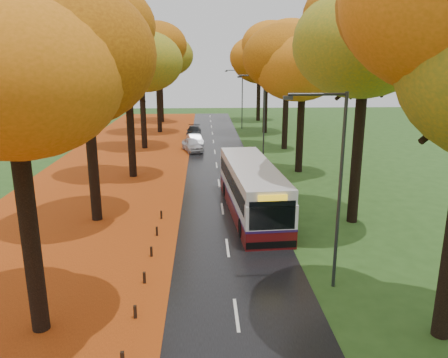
{
  "coord_description": "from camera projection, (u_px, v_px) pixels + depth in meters",
  "views": [
    {
      "loc": [
        -1.13,
        -8.19,
        9.09
      ],
      "look_at": [
        0.0,
        15.74,
        2.6
      ],
      "focal_mm": 35.0,
      "sensor_mm": 36.0,
      "label": 1
    }
  ],
  "objects": [
    {
      "name": "bus",
      "position": [
        252.0,
        188.0,
        26.6
      ],
      "size": [
        3.38,
        11.6,
        3.01
      ],
      "rotation": [
        0.0,
        0.0,
        0.07
      ],
      "color": "#560D0F",
      "rests_on": "road"
    },
    {
      "name": "streetlamp_mid",
      "position": [
        261.0,
        113.0,
        38.2
      ],
      "size": [
        2.45,
        0.18,
        8.0
      ],
      "color": "#333538",
      "rests_on": "ground"
    },
    {
      "name": "car_dark",
      "position": [
        194.0,
        131.0,
        54.12
      ],
      "size": [
        1.8,
        4.31,
        1.24
      ],
      "primitive_type": "imported",
      "rotation": [
        0.0,
        0.0,
        -0.01
      ],
      "color": "black",
      "rests_on": "road"
    },
    {
      "name": "trees_right",
      "position": [
        309.0,
        53.0,
        34.07
      ],
      "size": [
        9.3,
        74.2,
        13.96
      ],
      "color": "black",
      "rests_on": "ground"
    },
    {
      "name": "bollard_row",
      "position": [
        129.0,
        334.0,
        14.62
      ],
      "size": [
        0.11,
        23.51,
        0.52
      ],
      "color": "black",
      "rests_on": "ground"
    },
    {
      "name": "road",
      "position": [
        218.0,
        180.0,
        34.43
      ],
      "size": [
        6.5,
        90.0,
        0.04
      ],
      "primitive_type": "cube",
      "color": "black",
      "rests_on": "ground"
    },
    {
      "name": "car_white",
      "position": [
        192.0,
        145.0,
        45.16
      ],
      "size": [
        2.59,
        4.2,
        1.34
      ],
      "primitive_type": "imported",
      "rotation": [
        0.0,
        0.0,
        0.28
      ],
      "color": "#BDBDC1",
      "rests_on": "road"
    },
    {
      "name": "leaf_verge",
      "position": [
        103.0,
        181.0,
        34.02
      ],
      "size": [
        12.0,
        90.0,
        0.02
      ],
      "primitive_type": "cube",
      "color": "maroon",
      "rests_on": "ground"
    },
    {
      "name": "leaf_drift",
      "position": [
        180.0,
        180.0,
        34.28
      ],
      "size": [
        0.9,
        90.0,
        0.01
      ],
      "primitive_type": "cube",
      "color": "#BF4F13",
      "rests_on": "road"
    },
    {
      "name": "car_silver",
      "position": [
        195.0,
        140.0,
        48.25
      ],
      "size": [
        2.09,
        3.93,
        1.23
      ],
      "primitive_type": "imported",
      "rotation": [
        0.0,
        0.0,
        0.22
      ],
      "color": "#A8ACB0",
      "rests_on": "road"
    },
    {
      "name": "centre_line",
      "position": [
        218.0,
        180.0,
        34.42
      ],
      "size": [
        0.12,
        90.0,
        0.01
      ],
      "primitive_type": "cube",
      "color": "silver",
      "rests_on": "road"
    },
    {
      "name": "trees_left",
      "position": [
        124.0,
        55.0,
        33.6
      ],
      "size": [
        9.2,
        74.0,
        13.88
      ],
      "color": "black",
      "rests_on": "ground"
    },
    {
      "name": "streetlamp_far",
      "position": [
        240.0,
        94.0,
        59.41
      ],
      "size": [
        2.45,
        0.18,
        8.0
      ],
      "color": "#333538",
      "rests_on": "ground"
    },
    {
      "name": "streetlamp_near",
      "position": [
        334.0,
        177.0,
        16.99
      ],
      "size": [
        2.45,
        0.18,
        8.0
      ],
      "color": "#333538",
      "rests_on": "ground"
    }
  ]
}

